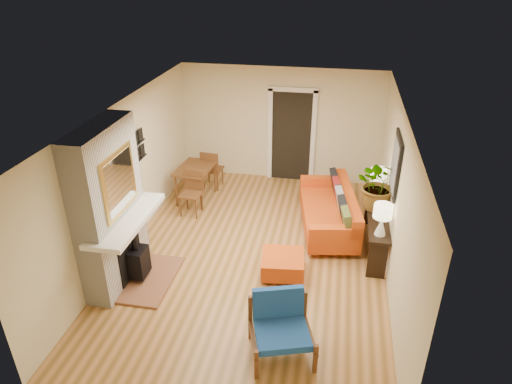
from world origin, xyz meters
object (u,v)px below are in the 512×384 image
(console_table, at_px, (377,221))
(lamp_far, at_px, (378,179))
(sofa, at_px, (332,211))
(blue_chair, at_px, (280,322))
(lamp_near, at_px, (382,216))
(houseplant, at_px, (380,184))
(dining_table, at_px, (199,174))
(ottoman, at_px, (283,264))

(console_table, bearing_deg, lamp_far, 90.00)
(sofa, relative_size, blue_chair, 2.29)
(blue_chair, bearing_deg, console_table, 63.25)
(lamp_near, bearing_deg, houseplant, 90.65)
(houseplant, bearing_deg, blue_chair, -114.90)
(blue_chair, height_order, lamp_far, lamp_far)
(dining_table, height_order, lamp_far, lamp_far)
(lamp_near, relative_size, houseplant, 0.58)
(ottoman, bearing_deg, sofa, 65.60)
(ottoman, xyz_separation_m, console_table, (1.50, 1.03, 0.38))
(blue_chair, xyz_separation_m, console_table, (1.33, 2.63, 0.13))
(lamp_near, bearing_deg, ottoman, -166.75)
(sofa, relative_size, houseplant, 2.43)
(lamp_near, relative_size, lamp_far, 1.00)
(ottoman, distance_m, lamp_far, 2.44)
(sofa, distance_m, lamp_far, 1.04)
(lamp_near, xyz_separation_m, houseplant, (-0.01, 0.88, 0.13))
(sofa, height_order, dining_table, dining_table)
(sofa, height_order, houseplant, houseplant)
(lamp_far, bearing_deg, sofa, -172.20)
(lamp_far, bearing_deg, console_table, -90.00)
(console_table, height_order, houseplant, houseplant)
(sofa, xyz_separation_m, lamp_far, (0.77, 0.11, 0.69))
(sofa, bearing_deg, ottoman, -114.40)
(sofa, relative_size, lamp_far, 4.21)
(lamp_far, relative_size, houseplant, 0.58)
(sofa, xyz_separation_m, lamp_near, (0.77, -1.26, 0.69))
(console_table, xyz_separation_m, houseplant, (-0.01, 0.20, 0.62))
(lamp_near, height_order, houseplant, houseplant)
(dining_table, xyz_separation_m, lamp_far, (3.61, -0.54, 0.47))
(ottoman, height_order, dining_table, dining_table)
(ottoman, bearing_deg, dining_table, 132.96)
(blue_chair, bearing_deg, sofa, 80.24)
(blue_chair, bearing_deg, houseplant, 65.10)
(sofa, bearing_deg, blue_chair, -99.76)
(console_table, height_order, lamp_near, lamp_near)
(lamp_near, bearing_deg, dining_table, 152.16)
(ottoman, bearing_deg, houseplant, 39.53)
(dining_table, height_order, houseplant, houseplant)
(lamp_near, bearing_deg, console_table, 90.00)
(sofa, bearing_deg, lamp_far, 7.80)
(sofa, bearing_deg, houseplant, -26.36)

